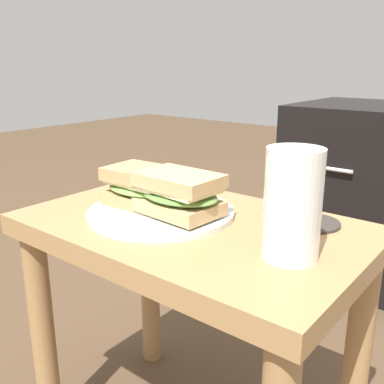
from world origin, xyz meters
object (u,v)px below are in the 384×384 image
beer_glass (292,206)px  coaster (312,223)px  plate (161,212)px  sandwich_back (179,193)px  sandwich_front (143,186)px

beer_glass → coaster: beer_glass is taller
plate → beer_glass: 0.26m
plate → sandwich_back: bearing=-2.3°
sandwich_back → coaster: (0.18, 0.12, -0.04)m
plate → sandwich_front: (-0.04, 0.00, 0.04)m
sandwich_back → beer_glass: (0.21, -0.02, 0.03)m
plate → coaster: 0.25m
sandwich_front → coaster: 0.29m
plate → beer_glass: bearing=-4.3°
sandwich_back → plate: bearing=177.7°
sandwich_back → sandwich_front: bearing=177.7°
plate → sandwich_front: sandwich_front is taller
sandwich_back → coaster: size_ratio=1.67×
sandwich_front → beer_glass: 0.29m
sandwich_front → beer_glass: size_ratio=0.95×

